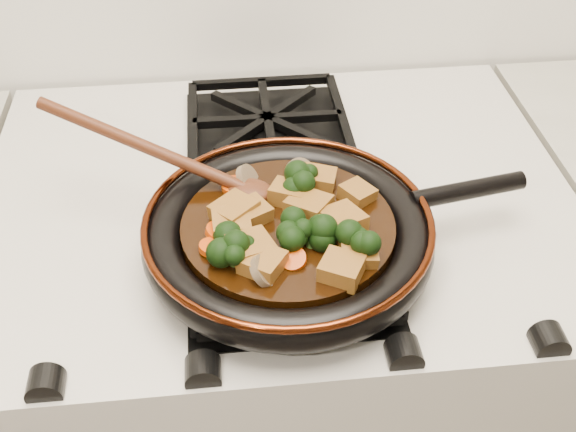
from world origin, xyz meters
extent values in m
cube|color=beige|center=(0.00, 1.69, 0.45)|extent=(0.76, 0.60, 0.90)
cylinder|color=black|center=(0.00, 1.56, 0.93)|extent=(0.30, 0.30, 0.01)
torus|color=black|center=(0.00, 1.56, 0.94)|extent=(0.32, 0.32, 0.04)
torus|color=#4B1C0A|center=(0.00, 1.56, 0.96)|extent=(0.32, 0.32, 0.01)
cylinder|color=black|center=(0.21, 1.60, 0.96)|extent=(0.14, 0.05, 0.02)
cylinder|color=black|center=(0.00, 1.56, 0.95)|extent=(0.24, 0.24, 0.02)
cube|color=brown|center=(-0.03, 1.49, 0.97)|extent=(0.06, 0.05, 0.02)
cube|color=brown|center=(-0.06, 1.56, 0.97)|extent=(0.04, 0.04, 0.02)
cube|color=brown|center=(0.06, 1.55, 0.97)|extent=(0.06, 0.06, 0.03)
cube|color=brown|center=(-0.04, 1.51, 0.97)|extent=(0.06, 0.05, 0.03)
cube|color=brown|center=(0.08, 1.59, 0.97)|extent=(0.05, 0.05, 0.02)
cube|color=brown|center=(0.07, 1.50, 0.97)|extent=(0.04, 0.04, 0.03)
cube|color=brown|center=(0.04, 1.62, 0.97)|extent=(0.05, 0.05, 0.03)
cube|color=brown|center=(-0.04, 1.57, 0.97)|extent=(0.05, 0.05, 0.02)
cube|color=brown|center=(0.01, 1.60, 0.97)|extent=(0.05, 0.05, 0.03)
cube|color=brown|center=(-0.06, 1.58, 0.97)|extent=(0.06, 0.06, 0.03)
cube|color=brown|center=(0.04, 1.47, 0.97)|extent=(0.05, 0.05, 0.02)
cube|color=brown|center=(0.02, 1.57, 0.97)|extent=(0.06, 0.06, 0.03)
cylinder|color=#C93C05|center=(-0.08, 1.52, 0.96)|extent=(0.03, 0.03, 0.01)
cylinder|color=#C93C05|center=(0.00, 1.50, 0.96)|extent=(0.03, 0.03, 0.02)
cylinder|color=#C93C05|center=(-0.04, 1.51, 0.96)|extent=(0.03, 0.03, 0.01)
cylinder|color=#C93C05|center=(-0.04, 1.50, 0.96)|extent=(0.03, 0.03, 0.02)
cylinder|color=#C93C05|center=(-0.05, 1.63, 0.96)|extent=(0.03, 0.03, 0.01)
cylinder|color=#C93C05|center=(-0.08, 1.55, 0.96)|extent=(0.03, 0.03, 0.02)
cylinder|color=brown|center=(-0.03, 1.48, 0.97)|extent=(0.03, 0.04, 0.03)
cylinder|color=brown|center=(0.02, 1.64, 0.97)|extent=(0.04, 0.04, 0.03)
cylinder|color=brown|center=(-0.04, 1.64, 0.97)|extent=(0.04, 0.04, 0.03)
ellipsoid|color=#4B2110|center=(-0.04, 1.62, 0.96)|extent=(0.07, 0.06, 0.02)
cylinder|color=#4B2110|center=(-0.16, 1.67, 1.00)|extent=(0.02, 0.02, 0.27)
camera|label=1|loc=(-0.06, 0.97, 1.48)|focal=45.00mm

